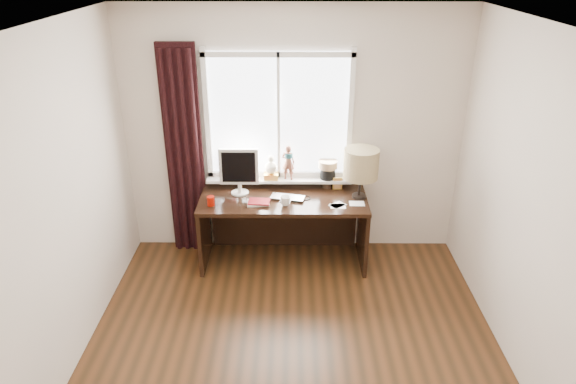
{
  "coord_description": "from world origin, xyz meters",
  "views": [
    {
      "loc": [
        -0.02,
        -3.05,
        3.04
      ],
      "look_at": [
        -0.05,
        1.25,
        1.0
      ],
      "focal_mm": 32.0,
      "sensor_mm": 36.0,
      "label": 1
    }
  ],
  "objects_px": {
    "laptop": "(288,198)",
    "red_cup": "(211,201)",
    "desk": "(284,215)",
    "mug": "(285,200)",
    "monitor": "(239,169)",
    "table_lamp": "(361,164)"
  },
  "relations": [
    {
      "from": "desk",
      "to": "mug",
      "type": "bearing_deg",
      "value": -84.69
    },
    {
      "from": "monitor",
      "to": "desk",
      "type": "bearing_deg",
      "value": -1.93
    },
    {
      "from": "laptop",
      "to": "table_lamp",
      "type": "relative_size",
      "value": 0.66
    },
    {
      "from": "red_cup",
      "to": "table_lamp",
      "type": "relative_size",
      "value": 0.18
    },
    {
      "from": "monitor",
      "to": "table_lamp",
      "type": "distance_m",
      "value": 1.23
    },
    {
      "from": "laptop",
      "to": "mug",
      "type": "distance_m",
      "value": 0.14
    },
    {
      "from": "desk",
      "to": "table_lamp",
      "type": "height_order",
      "value": "table_lamp"
    },
    {
      "from": "desk",
      "to": "table_lamp",
      "type": "relative_size",
      "value": 3.27
    },
    {
      "from": "red_cup",
      "to": "monitor",
      "type": "height_order",
      "value": "monitor"
    },
    {
      "from": "mug",
      "to": "monitor",
      "type": "bearing_deg",
      "value": 151.09
    },
    {
      "from": "desk",
      "to": "monitor",
      "type": "xyz_separation_m",
      "value": [
        -0.45,
        0.02,
        0.52
      ]
    },
    {
      "from": "laptop",
      "to": "red_cup",
      "type": "relative_size",
      "value": 3.61
    },
    {
      "from": "mug",
      "to": "red_cup",
      "type": "xyz_separation_m",
      "value": [
        -0.73,
        -0.01,
        -0.0
      ]
    },
    {
      "from": "mug",
      "to": "table_lamp",
      "type": "bearing_deg",
      "value": 13.25
    },
    {
      "from": "mug",
      "to": "monitor",
      "type": "distance_m",
      "value": 0.59
    },
    {
      "from": "red_cup",
      "to": "laptop",
      "type": "bearing_deg",
      "value": 11.09
    },
    {
      "from": "laptop",
      "to": "monitor",
      "type": "bearing_deg",
      "value": 178.54
    },
    {
      "from": "mug",
      "to": "red_cup",
      "type": "bearing_deg",
      "value": -178.91
    },
    {
      "from": "mug",
      "to": "laptop",
      "type": "bearing_deg",
      "value": 79.98
    },
    {
      "from": "red_cup",
      "to": "monitor",
      "type": "xyz_separation_m",
      "value": [
        0.26,
        0.28,
        0.23
      ]
    },
    {
      "from": "red_cup",
      "to": "mug",
      "type": "bearing_deg",
      "value": 1.09
    },
    {
      "from": "mug",
      "to": "desk",
      "type": "relative_size",
      "value": 0.06
    }
  ]
}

